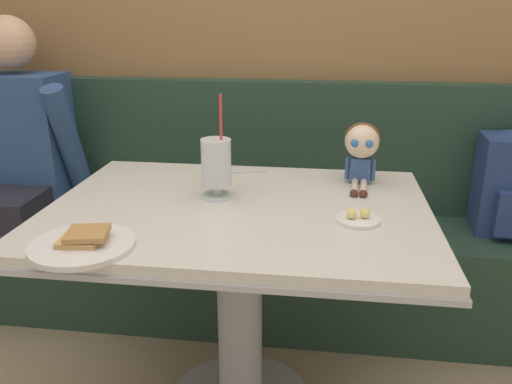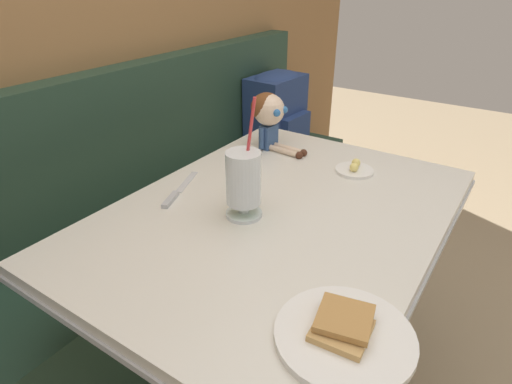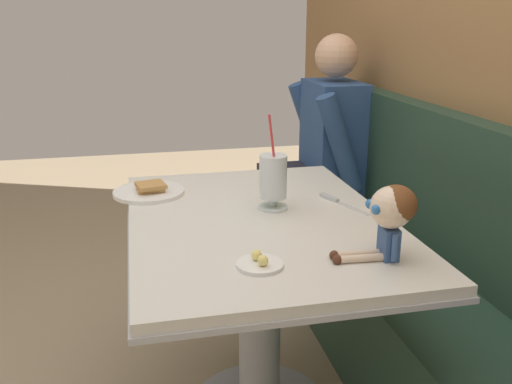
# 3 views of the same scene
# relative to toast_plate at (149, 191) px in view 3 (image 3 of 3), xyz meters

# --- Properties ---
(booth_bench) EXTENTS (2.60, 0.48, 1.00)m
(booth_bench) POSITION_rel_toast_plate_xyz_m (0.32, 0.96, -0.42)
(booth_bench) COLOR #233D2D
(booth_bench) RESTS_ON ground
(diner_table) EXTENTS (1.11, 0.81, 0.74)m
(diner_table) POSITION_rel_toast_plate_xyz_m (0.32, 0.33, -0.21)
(diner_table) COLOR silver
(diner_table) RESTS_ON ground
(toast_plate) EXTENTS (0.25, 0.25, 0.04)m
(toast_plate) POSITION_rel_toast_plate_xyz_m (0.00, 0.00, 0.00)
(toast_plate) COLOR white
(toast_plate) RESTS_ON diner_table
(milkshake_glass) EXTENTS (0.10, 0.10, 0.32)m
(milkshake_glass) POSITION_rel_toast_plate_xyz_m (0.25, 0.39, 0.09)
(milkshake_glass) COLOR silver
(milkshake_glass) RESTS_ON diner_table
(butter_saucer) EXTENTS (0.12, 0.12, 0.04)m
(butter_saucer) POSITION_rel_toast_plate_xyz_m (0.66, 0.25, -0.00)
(butter_saucer) COLOR white
(butter_saucer) RESTS_ON diner_table
(butter_knife) EXTENTS (0.23, 0.10, 0.01)m
(butter_knife) POSITION_rel_toast_plate_xyz_m (0.22, 0.61, -0.01)
(butter_knife) COLOR silver
(butter_knife) RESTS_ON diner_table
(seated_doll) EXTENTS (0.12, 0.22, 0.20)m
(seated_doll) POSITION_rel_toast_plate_xyz_m (0.68, 0.59, 0.12)
(seated_doll) COLOR #385689
(seated_doll) RESTS_ON diner_table
(diner_patron) EXTENTS (0.55, 0.48, 0.81)m
(diner_patron) POSITION_rel_toast_plate_xyz_m (-0.71, 0.91, -0.01)
(diner_patron) COLOR #2D4C7F
(diner_patron) RESTS_ON booth_bench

